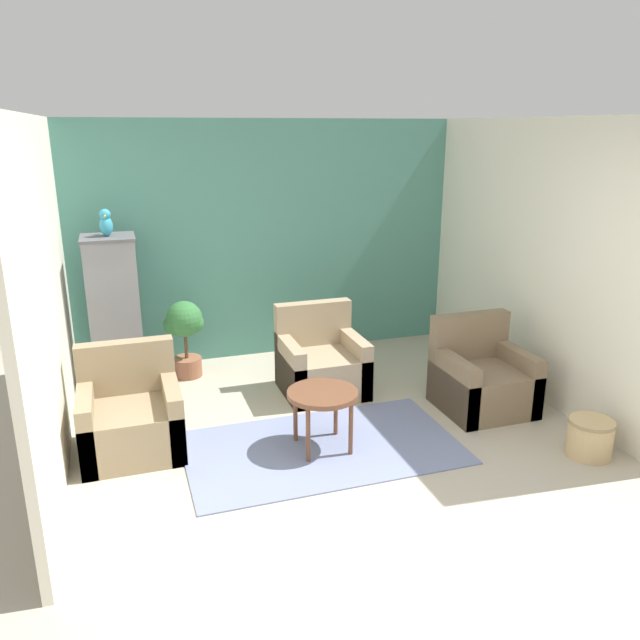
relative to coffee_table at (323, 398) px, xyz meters
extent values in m
plane|color=#B2A893|center=(0.17, -1.18, -0.44)|extent=(20.00, 20.00, 0.00)
cube|color=#4C897A|center=(0.17, 2.36, 0.85)|extent=(4.33, 0.06, 2.57)
cube|color=silver|center=(-1.96, 0.57, 0.85)|extent=(0.06, 3.51, 2.57)
cube|color=silver|center=(2.30, 0.57, 0.85)|extent=(0.06, 3.51, 2.57)
cube|color=slate|center=(0.00, 0.00, -0.43)|extent=(2.18, 1.26, 0.01)
cylinder|color=brown|center=(0.00, 0.00, 0.04)|extent=(0.56, 0.56, 0.04)
cylinder|color=brown|center=(-0.17, -0.17, -0.21)|extent=(0.04, 0.04, 0.46)
cylinder|color=brown|center=(0.17, -0.17, -0.21)|extent=(0.04, 0.04, 0.46)
cylinder|color=brown|center=(-0.17, 0.17, -0.21)|extent=(0.04, 0.04, 0.46)
cylinder|color=brown|center=(0.17, 0.17, -0.21)|extent=(0.04, 0.04, 0.46)
cube|color=#8E7A5B|center=(-1.45, 0.42, -0.24)|extent=(0.77, 0.73, 0.40)
cube|color=#8E7A5B|center=(-1.45, 0.71, 0.18)|extent=(0.77, 0.14, 0.43)
cube|color=#8E7A5B|center=(-1.77, 0.42, -0.16)|extent=(0.12, 0.73, 0.55)
cube|color=#8E7A5B|center=(-1.13, 0.42, -0.16)|extent=(0.12, 0.73, 0.55)
cube|color=#7A664C|center=(1.63, 0.23, -0.24)|extent=(0.77, 0.73, 0.40)
cube|color=#7A664C|center=(1.63, 0.53, 0.18)|extent=(0.77, 0.14, 0.43)
cube|color=#7A664C|center=(1.30, 0.23, -0.16)|extent=(0.12, 0.73, 0.55)
cube|color=#7A664C|center=(1.95, 0.23, -0.16)|extent=(0.12, 0.73, 0.55)
cube|color=#9E896B|center=(0.35, 1.06, -0.24)|extent=(0.77, 0.73, 0.40)
cube|color=#9E896B|center=(0.35, 1.36, 0.18)|extent=(0.77, 0.14, 0.43)
cube|color=#9E896B|center=(0.03, 1.06, -0.16)|extent=(0.12, 0.73, 0.55)
cube|color=#9E896B|center=(0.68, 1.06, -0.16)|extent=(0.12, 0.73, 0.55)
cube|color=#555559|center=(-1.50, 1.83, -0.38)|extent=(0.51, 0.51, 0.11)
cube|color=gray|center=(-1.50, 1.83, 0.36)|extent=(0.47, 0.47, 1.37)
cube|color=#555559|center=(-1.50, 1.83, 1.06)|extent=(0.49, 0.49, 0.03)
ellipsoid|color=teal|center=(-1.50, 1.83, 1.17)|extent=(0.12, 0.15, 0.19)
sphere|color=teal|center=(-1.50, 1.81, 1.28)|extent=(0.10, 0.10, 0.10)
cone|color=gold|center=(-1.50, 1.76, 1.27)|extent=(0.05, 0.05, 0.05)
cone|color=teal|center=(-1.50, 1.90, 1.15)|extent=(0.06, 0.12, 0.16)
cylinder|color=brown|center=(-0.85, 1.90, -0.34)|extent=(0.30, 0.30, 0.20)
cylinder|color=brown|center=(-0.85, 1.90, -0.09)|extent=(0.04, 0.04, 0.29)
sphere|color=#337038|center=(-0.85, 1.90, 0.18)|extent=(0.37, 0.37, 0.37)
sphere|color=#337038|center=(-0.95, 1.93, 0.12)|extent=(0.22, 0.22, 0.22)
sphere|color=#337038|center=(-0.75, 1.87, 0.14)|extent=(0.20, 0.20, 0.20)
cylinder|color=tan|center=(1.96, -0.76, -0.29)|extent=(0.34, 0.34, 0.30)
cylinder|color=#957E57|center=(1.96, -0.76, -0.15)|extent=(0.36, 0.36, 0.02)
camera|label=1|loc=(-1.44, -4.27, 2.04)|focal=35.00mm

